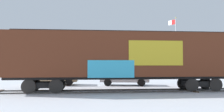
% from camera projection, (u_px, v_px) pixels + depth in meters
% --- Properties ---
extents(ground_plane, '(260.00, 260.00, 0.00)m').
position_uv_depth(ground_plane, '(119.00, 91.00, 15.62)').
color(ground_plane, silver).
extents(track, '(60.02, 3.84, 0.08)m').
position_uv_depth(track, '(118.00, 91.00, 15.60)').
color(track, '#4C4742').
rests_on(track, ground_plane).
extents(freight_car, '(16.11, 3.34, 4.20)m').
position_uv_depth(freight_car, '(124.00, 56.00, 15.73)').
color(freight_car, '#5B2B19').
rests_on(freight_car, ground_plane).
extents(flagpole, '(0.67, 1.14, 7.60)m').
position_uv_depth(flagpole, '(175.00, 42.00, 27.52)').
color(flagpole, silver).
rests_on(flagpole, ground_plane).
extents(hillside, '(111.15, 36.02, 14.64)m').
position_uv_depth(hillside, '(100.00, 57.00, 95.20)').
color(hillside, gray).
rests_on(hillside, ground_plane).
extents(parked_car_tan, '(4.29, 2.10, 1.73)m').
position_uv_depth(parked_car_tan, '(53.00, 76.00, 20.47)').
color(parked_car_tan, '#9E8966').
rests_on(parked_car_tan, ground_plane).
extents(parked_car_silver, '(4.39, 2.30, 1.54)m').
position_uv_depth(parked_car_silver, '(124.00, 76.00, 20.20)').
color(parked_car_silver, '#B7BABF').
rests_on(parked_car_silver, ground_plane).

